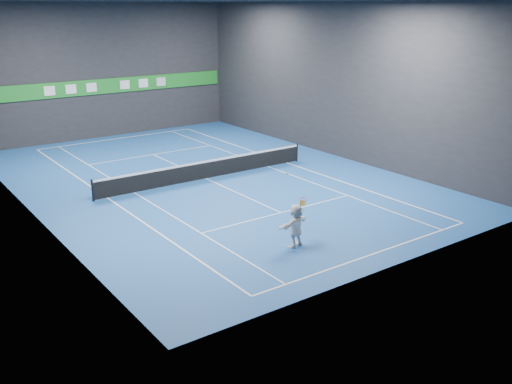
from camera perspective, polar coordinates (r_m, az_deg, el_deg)
ground at (r=30.38m, az=-4.95°, el=1.32°), size 26.00×26.00×0.00m
ceiling at (r=29.09m, az=-5.46°, el=18.54°), size 26.00×26.00×0.00m
wall_back at (r=41.04m, az=-14.71°, el=11.61°), size 18.00×0.10×9.00m
wall_front at (r=19.54m, az=14.78°, el=4.95°), size 18.00×0.10×9.00m
wall_left at (r=26.06m, az=-22.59°, el=7.36°), size 0.10×26.00×9.00m
wall_right at (r=34.81m, az=7.88°, el=10.95°), size 0.10×26.00×9.00m
baseline_near at (r=21.65m, az=11.57°, el=-6.12°), size 10.98×0.08×0.01m
baseline_far at (r=40.74m, az=-13.63°, el=5.22°), size 10.98×0.08×0.01m
sideline_doubles_left at (r=28.12m, az=-14.58°, el=-0.61°), size 0.08×23.78×0.01m
sideline_doubles_right at (r=33.40m, az=3.15°, el=2.92°), size 0.08×23.78×0.01m
sideline_singles_left at (r=28.61m, az=-12.02°, el=-0.09°), size 0.06×23.78×0.01m
sideline_singles_right at (r=32.58m, az=1.26°, el=2.55°), size 0.06×23.78×0.01m
service_line_near at (r=25.36m, az=2.52°, el=-2.07°), size 8.23×0.06×0.01m
service_line_far at (r=35.84m, az=-10.24°, el=3.71°), size 8.23×0.06×0.01m
center_service_line at (r=30.38m, az=-4.95°, el=1.32°), size 0.06×12.80×0.01m
player at (r=21.63m, az=3.98°, el=-3.36°), size 1.65×0.85×1.70m
tennis_ball at (r=20.72m, az=3.15°, el=1.85°), size 0.07×0.07×0.07m
tennis_net at (r=30.23m, az=-4.98°, el=2.30°), size 12.50×0.10×1.07m
sponsor_banner at (r=41.10m, az=-14.57°, el=10.23°), size 17.64×0.11×1.00m
tennis_racket at (r=21.58m, az=4.70°, el=-0.94°), size 0.42×0.41×0.66m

